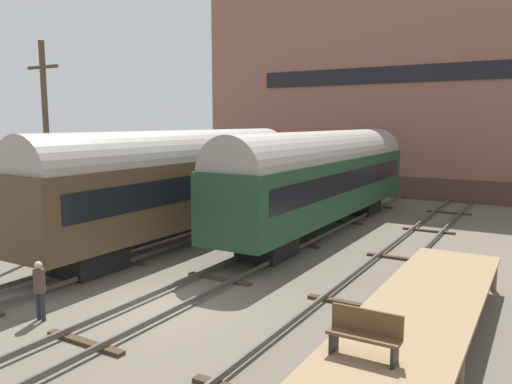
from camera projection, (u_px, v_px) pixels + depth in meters
name	position (u px, v px, depth m)	size (l,w,h in m)	color
ground_plane	(163.00, 307.00, 15.19)	(200.00, 200.00, 0.00)	#60594C
track_left	(59.00, 278.00, 17.57)	(2.60, 60.00, 0.26)	#4C4742
track_middle	(163.00, 302.00, 15.17)	(2.60, 60.00, 0.26)	#4C4742
track_right	(307.00, 336.00, 12.78)	(2.60, 60.00, 0.26)	#4C4742
train_car_green	(325.00, 174.00, 25.54)	(2.93, 18.54, 5.15)	black
train_car_brown	(180.00, 179.00, 23.00)	(2.85, 16.63, 5.22)	black
station_platform	(404.00, 334.00, 10.75)	(2.58, 15.13, 1.13)	#8C704C
bench	(365.00, 332.00, 9.48)	(1.40, 0.40, 0.91)	brown
person_worker	(39.00, 285.00, 14.02)	(0.32, 0.32, 1.72)	#282833
utility_pole	(47.00, 146.00, 20.95)	(1.80, 0.24, 8.90)	#473828
warehouse_building	(447.00, 90.00, 40.85)	(37.19, 14.04, 16.38)	#4F342A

